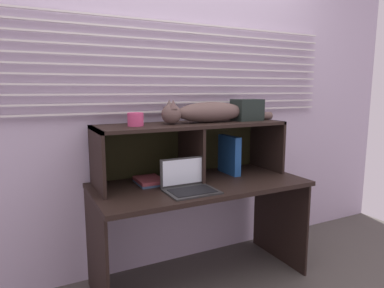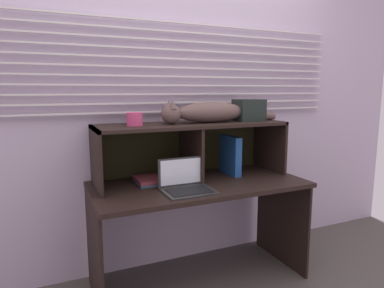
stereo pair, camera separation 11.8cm
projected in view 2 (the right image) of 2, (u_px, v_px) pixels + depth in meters
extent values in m
cube|color=#BCABC3|center=(178.00, 101.00, 2.55)|extent=(4.40, 0.04, 2.50)
cube|color=silver|center=(181.00, 111.00, 2.51)|extent=(2.66, 0.02, 0.01)
cube|color=silver|center=(181.00, 102.00, 2.50)|extent=(2.66, 0.02, 0.01)
cube|color=silver|center=(181.00, 94.00, 2.49)|extent=(2.66, 0.02, 0.01)
cube|color=silver|center=(181.00, 85.00, 2.48)|extent=(2.66, 0.02, 0.01)
cube|color=silver|center=(181.00, 77.00, 2.47)|extent=(2.66, 0.02, 0.01)
cube|color=silver|center=(181.00, 68.00, 2.46)|extent=(2.66, 0.02, 0.01)
cube|color=silver|center=(181.00, 59.00, 2.45)|extent=(2.66, 0.02, 0.01)
cube|color=silver|center=(180.00, 50.00, 2.44)|extent=(2.66, 0.02, 0.01)
cube|color=silver|center=(180.00, 41.00, 2.43)|extent=(2.66, 0.02, 0.01)
cube|color=silver|center=(180.00, 32.00, 2.42)|extent=(2.66, 0.02, 0.01)
cube|color=silver|center=(180.00, 23.00, 2.41)|extent=(2.66, 0.02, 0.01)
cube|color=black|center=(199.00, 185.00, 2.29)|extent=(1.43, 0.68, 0.03)
cube|color=black|center=(94.00, 254.00, 2.06)|extent=(0.02, 0.61, 0.69)
cube|color=black|center=(281.00, 219.00, 2.63)|extent=(0.02, 0.61, 0.69)
cube|color=black|center=(192.00, 125.00, 2.34)|extent=(1.34, 0.41, 0.02)
cube|color=black|center=(96.00, 159.00, 2.11)|extent=(0.02, 0.41, 0.39)
cube|color=black|center=(269.00, 145.00, 2.63)|extent=(0.02, 0.41, 0.39)
cube|color=black|center=(191.00, 153.00, 2.37)|extent=(0.02, 0.39, 0.37)
cube|color=black|center=(181.00, 147.00, 2.55)|extent=(1.34, 0.01, 0.39)
ellipsoid|color=brown|center=(211.00, 112.00, 2.39)|extent=(0.53, 0.17, 0.14)
sphere|color=brown|center=(171.00, 114.00, 2.26)|extent=(0.13, 0.13, 0.13)
cone|color=brown|center=(172.00, 104.00, 2.22)|extent=(0.06, 0.06, 0.06)
cone|color=brown|center=(169.00, 104.00, 2.28)|extent=(0.06, 0.06, 0.06)
cylinder|color=brown|center=(256.00, 117.00, 2.54)|extent=(0.32, 0.06, 0.06)
cube|color=#2A2A2A|center=(189.00, 191.00, 2.07)|extent=(0.31, 0.25, 0.01)
cube|color=#2A2A2A|center=(181.00, 172.00, 2.17)|extent=(0.31, 0.01, 0.18)
cube|color=white|center=(181.00, 172.00, 2.16)|extent=(0.28, 0.00, 0.16)
cube|color=black|center=(189.00, 191.00, 2.06)|extent=(0.26, 0.17, 0.00)
cube|color=#1D4C91|center=(230.00, 155.00, 2.50)|extent=(0.05, 0.24, 0.28)
cube|color=#395478|center=(148.00, 182.00, 2.27)|extent=(0.16, 0.22, 0.02)
cube|color=brown|center=(148.00, 179.00, 2.27)|extent=(0.16, 0.22, 0.02)
cylinder|color=#CB4070|center=(135.00, 119.00, 2.17)|extent=(0.10, 0.10, 0.08)
cube|color=black|center=(249.00, 110.00, 2.51)|extent=(0.21, 0.16, 0.16)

